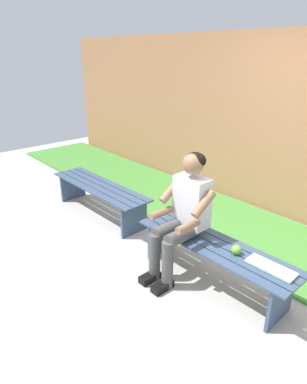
# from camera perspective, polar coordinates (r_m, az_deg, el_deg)

# --- Properties ---
(ground_plane) EXTENTS (10.00, 7.00, 0.04)m
(ground_plane) POSITION_cam_1_polar(r_m,az_deg,el_deg) (3.53, -14.06, -14.21)
(ground_plane) COLOR #B2B2AD
(grass_strip) EXTENTS (9.00, 1.39, 0.03)m
(grass_strip) POSITION_cam_1_polar(r_m,az_deg,el_deg) (4.63, 8.93, -3.71)
(grass_strip) COLOR #478C38
(grass_strip) RESTS_ON ground
(brick_wall) EXTENTS (9.50, 0.24, 2.34)m
(brick_wall) POSITION_cam_1_polar(r_m,az_deg,el_deg) (4.69, 21.24, 10.35)
(brick_wall) COLOR #B27A51
(brick_wall) RESTS_ON ground
(bench_near) EXTENTS (1.64, 0.48, 0.43)m
(bench_near) POSITION_cam_1_polar(r_m,az_deg,el_deg) (3.22, 10.26, -10.32)
(bench_near) COLOR #384C6B
(bench_near) RESTS_ON ground
(bench_far) EXTENTS (1.70, 0.48, 0.43)m
(bench_far) POSITION_cam_1_polar(r_m,az_deg,el_deg) (4.53, -9.25, -0.03)
(bench_far) COLOR #384C6B
(bench_far) RESTS_ON ground
(person_seated) EXTENTS (0.50, 0.69, 1.23)m
(person_seated) POSITION_cam_1_polar(r_m,az_deg,el_deg) (3.16, 5.11, -3.45)
(person_seated) COLOR silver
(person_seated) RESTS_ON ground
(apple) EXTENTS (0.09, 0.09, 0.09)m
(apple) POSITION_cam_1_polar(r_m,az_deg,el_deg) (3.04, 14.04, -9.61)
(apple) COLOR #72B738
(apple) RESTS_ON bench_near
(book_open) EXTENTS (0.42, 0.17, 0.02)m
(book_open) POSITION_cam_1_polar(r_m,az_deg,el_deg) (2.96, 19.52, -12.18)
(book_open) COLOR white
(book_open) RESTS_ON bench_near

